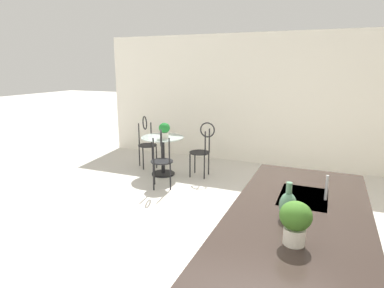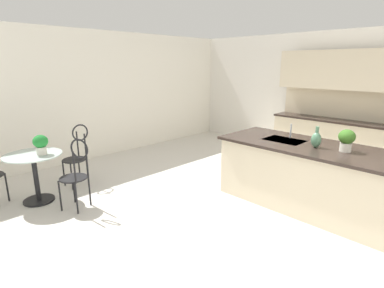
{
  "view_description": "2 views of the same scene",
  "coord_description": "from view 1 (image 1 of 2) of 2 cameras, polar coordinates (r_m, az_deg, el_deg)",
  "views": [
    {
      "loc": [
        2.62,
        1.0,
        2.03
      ],
      "look_at": [
        -1.38,
        -0.69,
        1.01
      ],
      "focal_mm": 30.83,
      "sensor_mm": 36.0,
      "label": 1
    },
    {
      "loc": [
        1.84,
        -3.15,
        2.01
      ],
      "look_at": [
        -0.77,
        -0.56,
        1.03
      ],
      "focal_mm": 28.05,
      "sensor_mm": 36.0,
      "label": 2
    }
  ],
  "objects": [
    {
      "name": "chair_near_window",
      "position": [
        6.13,
        1.83,
        -0.5
      ],
      "size": [
        0.4,
        0.49,
        1.04
      ],
      "color": "black",
      "rests_on": "ground"
    },
    {
      "name": "potted_plant_on_table",
      "position": [
        6.06,
        -4.79,
        2.51
      ],
      "size": [
        0.21,
        0.21,
        0.29
      ],
      "color": "beige",
      "rests_on": "bistro_table"
    },
    {
      "name": "wall_left_window",
      "position": [
        6.99,
        14.64,
        7.25
      ],
      "size": [
        0.12,
        7.8,
        2.7
      ],
      "primitive_type": "cube",
      "color": "silver",
      "rests_on": "ground"
    },
    {
      "name": "chair_toward_desk",
      "position": [
        5.54,
        -5.27,
        -2.06
      ],
      "size": [
        0.52,
        0.51,
        1.04
      ],
      "color": "black",
      "rests_on": "ground"
    },
    {
      "name": "chair_by_island",
      "position": [
        6.83,
        -7.87,
        0.81
      ],
      "size": [
        0.54,
        0.54,
        1.04
      ],
      "color": "black",
      "rests_on": "ground"
    },
    {
      "name": "ground_plane",
      "position": [
        3.46,
        1.73,
        -22.66
      ],
      "size": [
        40.0,
        40.0,
        0.0
      ],
      "primitive_type": "plane",
      "color": "beige"
    },
    {
      "name": "kitchen_island",
      "position": [
        2.81,
        16.99,
        -21.36
      ],
      "size": [
        2.8,
        1.06,
        0.92
      ],
      "color": "beige",
      "rests_on": "ground"
    },
    {
      "name": "bistro_table",
      "position": [
        6.29,
        -5.07,
        -1.38
      ],
      "size": [
        0.8,
        0.8,
        0.74
      ],
      "color": "black",
      "rests_on": "ground"
    },
    {
      "name": "vase_on_counter",
      "position": [
        2.58,
        16.26,
        -10.13
      ],
      "size": [
        0.13,
        0.13,
        0.29
      ],
      "color": "#4C7A5B",
      "rests_on": "kitchen_island"
    },
    {
      "name": "sink_faucet",
      "position": [
        3.04,
        22.25,
        -7.02
      ],
      "size": [
        0.02,
        0.02,
        0.22
      ],
      "primitive_type": "cylinder",
      "color": "#B2B5BA",
      "rests_on": "kitchen_island"
    },
    {
      "name": "potted_plant_counter_near",
      "position": [
        2.24,
        17.46,
        -12.47
      ],
      "size": [
        0.2,
        0.2,
        0.29
      ],
      "color": "beige",
      "rests_on": "kitchen_island"
    }
  ]
}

